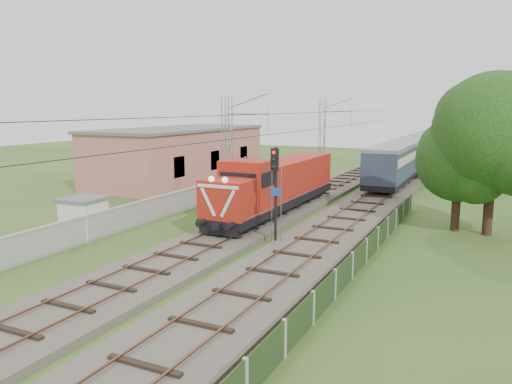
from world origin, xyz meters
The scene contains 15 objects.
ground centered at (0.00, 0.00, 0.00)m, with size 140.00×140.00×0.00m, color #2B4E1D.
track_main centered at (0.00, 7.00, 0.18)m, with size 4.20×70.00×0.45m.
track_side centered at (5.00, 20.00, 0.18)m, with size 4.20×80.00×0.45m.
catenary centered at (-2.95, 12.00, 4.05)m, with size 3.31×70.00×8.00m.
boundary_wall centered at (-6.50, 12.00, 0.75)m, with size 0.25×40.00×1.50m, color #9E9E99.
station_building centered at (-15.00, 24.00, 2.63)m, with size 8.40×20.40×5.22m.
fence centered at (8.00, 3.00, 0.60)m, with size 0.12×32.00×1.20m.
locomotive centered at (0.00, 13.27, 2.11)m, with size 2.77×15.84×4.02m.
coach_rake centered at (5.00, 64.48, 2.40)m, with size 2.87×85.52×3.31m.
signal_post centered at (3.01, 6.22, 3.59)m, with size 0.58×0.45×5.23m.
relay_hut centered at (-7.40, 3.30, 1.15)m, with size 2.37×2.37×2.28m.
tree_a centered at (11.34, 13.94, 4.18)m, with size 5.17×4.92×6.70m.
tree_b centered at (13.10, 13.68, 5.76)m, with size 7.13×6.79×9.24m.
tree_c centered at (10.84, 32.63, 4.16)m, with size 5.15×4.90×6.68m.
tree_d centered at (12.61, 49.55, 6.32)m, with size 7.82×7.44×10.13m.
Camera 1 is at (13.16, -17.09, 7.27)m, focal length 35.00 mm.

